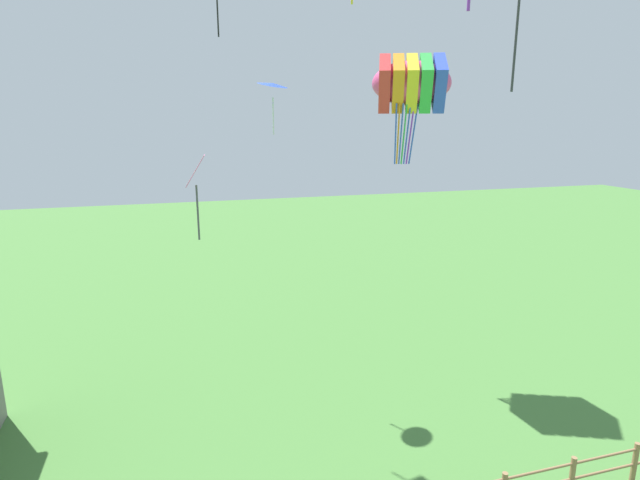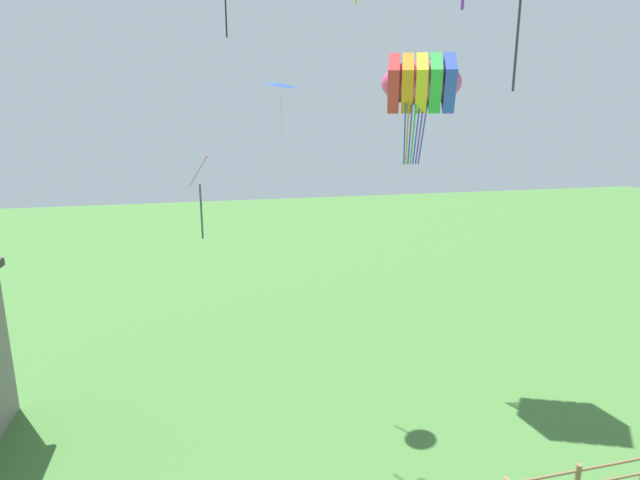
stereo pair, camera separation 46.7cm
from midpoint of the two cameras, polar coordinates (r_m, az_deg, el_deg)
name	(u,v)px [view 1 (the left image)]	position (r m, az deg, el deg)	size (l,w,h in m)	color
kite_rainbow_parafoil	(411,83)	(19.12, 9.69, 17.24)	(3.45, 3.05, 3.96)	#E54C8C
kite_pink_diamond	(196,181)	(12.94, -15.00, 6.57)	(0.55, 0.69, 2.15)	pink
kite_blue_delta	(273,85)	(17.72, -6.23, 17.17)	(1.49, 1.48, 1.82)	blue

